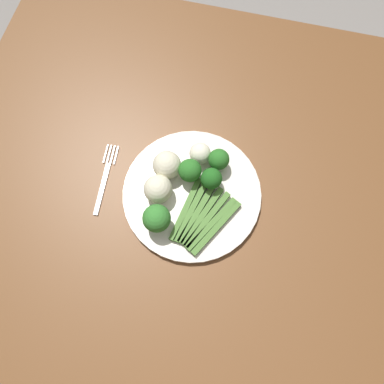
# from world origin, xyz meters

# --- Properties ---
(ground_plane) EXTENTS (6.00, 6.00, 0.02)m
(ground_plane) POSITION_xyz_m (0.00, 0.00, -0.01)
(ground_plane) COLOR gray
(dining_table) EXTENTS (1.17, 1.00, 0.75)m
(dining_table) POSITION_xyz_m (0.00, 0.00, 0.65)
(dining_table) COLOR brown
(dining_table) RESTS_ON ground_plane
(plate) EXTENTS (0.29, 0.29, 0.01)m
(plate) POSITION_xyz_m (-0.02, -0.02, 0.76)
(plate) COLOR silver
(plate) RESTS_ON dining_table
(asparagus_bundle) EXTENTS (0.13, 0.16, 0.01)m
(asparagus_bundle) POSITION_xyz_m (0.02, -0.07, 0.78)
(asparagus_bundle) COLOR #47752D
(asparagus_bundle) RESTS_ON plate
(broccoli_back) EXTENTS (0.04, 0.04, 0.05)m
(broccoli_back) POSITION_xyz_m (0.02, 0.05, 0.80)
(broccoli_back) COLOR #568E33
(broccoli_back) RESTS_ON plate
(broccoli_front) EXTENTS (0.04, 0.04, 0.05)m
(broccoli_front) POSITION_xyz_m (0.02, 0.01, 0.80)
(broccoli_front) COLOR #4C7F2B
(broccoli_front) RESTS_ON plate
(broccoli_front_left) EXTENTS (0.05, 0.05, 0.06)m
(broccoli_front_left) POSITION_xyz_m (-0.03, 0.01, 0.80)
(broccoli_front_left) COLOR #568E33
(broccoli_front_left) RESTS_ON plate
(broccoli_outer_edge) EXTENTS (0.06, 0.06, 0.07)m
(broccoli_outer_edge) POSITION_xyz_m (-0.07, -0.10, 0.81)
(broccoli_outer_edge) COLOR #609E3D
(broccoli_outer_edge) RESTS_ON plate
(cauliflower_near_fork) EXTENTS (0.06, 0.06, 0.06)m
(cauliflower_near_fork) POSITION_xyz_m (-0.08, -0.04, 0.80)
(cauliflower_near_fork) COLOR beige
(cauliflower_near_fork) RESTS_ON plate
(cauliflower_right) EXTENTS (0.05, 0.05, 0.05)m
(cauliflower_right) POSITION_xyz_m (-0.02, 0.06, 0.79)
(cauliflower_right) COLOR silver
(cauliflower_right) RESTS_ON plate
(cauliflower_mid) EXTENTS (0.06, 0.06, 0.06)m
(cauliflower_mid) POSITION_xyz_m (-0.08, 0.02, 0.80)
(cauliflower_mid) COLOR beige
(cauliflower_mid) RESTS_ON plate
(fork) EXTENTS (0.03, 0.17, 0.00)m
(fork) POSITION_xyz_m (-0.21, -0.03, 0.76)
(fork) COLOR silver
(fork) RESTS_ON dining_table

